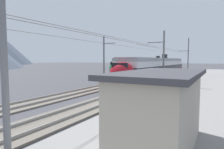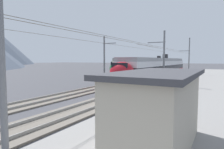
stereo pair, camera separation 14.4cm
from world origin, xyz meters
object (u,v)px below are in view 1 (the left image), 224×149
(passenger_walking, at_px, (143,103))
(potted_plant_platform_edge, at_px, (139,97))
(catenary_mast_far_side, at_px, (105,59))
(handbag_beside_passenger, at_px, (144,113))
(platform_shelter, at_px, (161,110))
(catenary_mast_east, at_px, (187,56))
(handbag_near_sign, at_px, (133,106))
(platform_sign, at_px, (138,85))
(train_near_platform, at_px, (157,69))
(catenary_mast_west, at_px, (0,42))
(train_far_track, at_px, (151,66))
(catenary_mast_mid, at_px, (162,58))

(passenger_walking, bearing_deg, potted_plant_platform_edge, 24.30)
(catenary_mast_far_side, height_order, handbag_beside_passenger, catenary_mast_far_side)
(passenger_walking, bearing_deg, platform_shelter, -146.85)
(catenary_mast_east, distance_m, handbag_near_sign, 34.30)
(catenary_mast_east, xyz_separation_m, passenger_walking, (-36.19, -3.11, -3.01))
(handbag_beside_passenger, bearing_deg, platform_sign, 33.45)
(train_near_platform, relative_size, catenary_mast_west, 0.51)
(catenary_mast_far_side, bearing_deg, catenary_mast_east, -21.28)
(handbag_near_sign, bearing_deg, passenger_walking, -145.11)
(catenary_mast_far_side, bearing_deg, train_far_track, -5.75)
(train_near_platform, xyz_separation_m, catenary_mast_far_side, (-4.82, 6.48, 1.55))
(train_far_track, relative_size, catenary_mast_west, 0.66)
(handbag_near_sign, bearing_deg, platform_shelter, -146.04)
(train_far_track, height_order, catenary_mast_mid, catenary_mast_mid)
(handbag_near_sign, bearing_deg, platform_sign, -16.63)
(catenary_mast_east, bearing_deg, platform_shelter, -172.99)
(catenary_mast_west, relative_size, catenary_mast_east, 1.00)
(train_near_platform, relative_size, passenger_walking, 15.15)
(platform_sign, distance_m, potted_plant_platform_edge, 1.68)
(catenary_mast_far_side, bearing_deg, potted_plant_platform_edge, -138.20)
(catenary_mast_mid, bearing_deg, train_far_track, 22.83)
(catenary_mast_far_side, height_order, potted_plant_platform_edge, catenary_mast_far_side)
(catenary_mast_mid, bearing_deg, catenary_mast_west, -179.96)
(catenary_mast_mid, bearing_deg, handbag_near_sign, -172.89)
(potted_plant_platform_edge, relative_size, platform_shelter, 0.15)
(handbag_beside_passenger, height_order, platform_shelter, platform_shelter)
(train_near_platform, relative_size, potted_plant_platform_edge, 32.90)
(catenary_mast_far_side, height_order, platform_sign, catenary_mast_far_side)
(platform_shelter, bearing_deg, handbag_beside_passenger, 28.48)
(train_far_track, bearing_deg, handbag_near_sign, -164.00)
(train_far_track, relative_size, platform_shelter, 6.20)
(passenger_walking, bearing_deg, catenary_mast_east, 4.91)
(platform_sign, bearing_deg, catenary_mast_mid, 8.04)
(catenary_mast_mid, distance_m, catenary_mast_east, 20.90)
(train_far_track, height_order, handbag_near_sign, train_far_track)
(catenary_mast_mid, xyz_separation_m, potted_plant_platform_edge, (-11.44, -1.40, -3.06))
(train_near_platform, distance_m, potted_plant_platform_edge, 16.10)
(platform_shelter, bearing_deg, train_far_track, 18.79)
(catenary_mast_mid, xyz_separation_m, platform_sign, (-12.66, -1.79, -1.97))
(handbag_beside_passenger, bearing_deg, train_near_platform, 14.31)
(catenary_mast_far_side, height_order, passenger_walking, catenary_mast_far_side)
(catenary_mast_east, bearing_deg, passenger_walking, -175.09)
(catenary_mast_east, bearing_deg, potted_plant_platform_edge, -177.57)
(catenary_mast_far_side, distance_m, potted_plant_platform_edge, 14.90)
(handbag_beside_passenger, bearing_deg, catenary_mast_west, 155.73)
(catenary_mast_east, height_order, catenary_mast_far_side, catenary_mast_east)
(platform_sign, xyz_separation_m, handbag_beside_passenger, (-1.66, -1.09, -1.36))
(catenary_mast_west, distance_m, passenger_walking, 6.84)
(train_near_platform, bearing_deg, potted_plant_platform_edge, -168.30)
(train_near_platform, xyz_separation_m, platform_sign, (-16.92, -3.65, -0.33))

